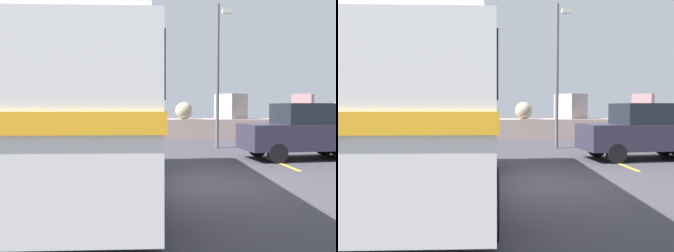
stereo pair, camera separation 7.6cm
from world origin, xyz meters
TOP-DOWN VIEW (x-y plane):
  - ground at (0.00, 0.00)m, footprint 32.00×26.00m
  - breakwater at (0.27, 11.77)m, footprint 31.36×2.63m
  - vintage_coach at (-2.21, -0.79)m, footprint 2.80×8.68m
  - parked_car_nearest at (4.19, 3.61)m, footprint 4.22×2.01m
  - lamp_post at (2.05, 7.13)m, footprint 0.87×0.96m

SIDE VIEW (x-z plane):
  - ground at x=0.00m, z-range 0.00..0.02m
  - breakwater at x=0.27m, z-range -0.50..1.99m
  - parked_car_nearest at x=4.19m, z-range 0.04..1.90m
  - vintage_coach at x=-2.21m, z-range 0.20..3.90m
  - lamp_post at x=2.05m, z-range 0.40..6.44m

